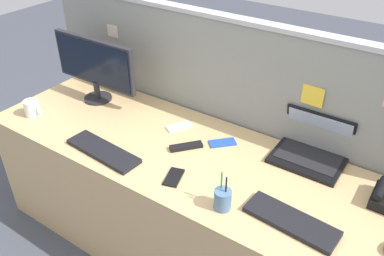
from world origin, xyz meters
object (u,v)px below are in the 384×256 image
at_px(cell_phone_white_slab, 179,127).
at_px(tv_remote, 186,146).
at_px(keyboard_main, 103,151).
at_px(cell_phone_blue_case, 223,143).
at_px(cell_phone_black_slab, 174,177).
at_px(desktop_monitor, 94,65).
at_px(pen_cup, 223,199).
at_px(laptop, 312,147).
at_px(coffee_mug, 32,108).
at_px(keyboard_spare, 291,221).

relative_size(cell_phone_white_slab, tv_remote, 0.82).
distance_m(keyboard_main, cell_phone_blue_case, 0.61).
relative_size(cell_phone_black_slab, cell_phone_blue_case, 0.94).
height_order(desktop_monitor, pen_cup, desktop_monitor).
height_order(desktop_monitor, cell_phone_white_slab, desktop_monitor).
relative_size(keyboard_main, cell_phone_white_slab, 3.07).
height_order(laptop, keyboard_main, laptop).
xyz_separation_m(cell_phone_blue_case, cell_phone_white_slab, (-0.28, -0.00, 0.00)).
xyz_separation_m(desktop_monitor, keyboard_main, (0.42, -0.39, -0.22)).
distance_m(cell_phone_black_slab, tv_remote, 0.24).
height_order(desktop_monitor, cell_phone_black_slab, desktop_monitor).
bearing_deg(keyboard_main, pen_cup, 4.25).
bearing_deg(cell_phone_blue_case, laptop, 64.51).
xyz_separation_m(cell_phone_black_slab, coffee_mug, (-1.01, -0.00, 0.04)).
distance_m(laptop, tv_remote, 0.63).
bearing_deg(pen_cup, keyboard_main, -179.93).
relative_size(keyboard_main, cell_phone_blue_case, 3.07).
xyz_separation_m(keyboard_spare, cell_phone_black_slab, (-0.56, -0.04, -0.01)).
bearing_deg(pen_cup, cell_phone_blue_case, 120.23).
relative_size(tv_remote, coffee_mug, 1.36).
bearing_deg(cell_phone_white_slab, coffee_mug, -125.18).
relative_size(keyboard_main, coffee_mug, 3.40).
height_order(keyboard_main, tv_remote, keyboard_main).
xyz_separation_m(desktop_monitor, cell_phone_white_slab, (0.61, 0.01, -0.22)).
bearing_deg(laptop, keyboard_spare, -79.20).
bearing_deg(pen_cup, cell_phone_white_slab, 141.85).
bearing_deg(cell_phone_black_slab, coffee_mug, 163.37).
bearing_deg(cell_phone_black_slab, tv_remote, 94.28).
bearing_deg(laptop, cell_phone_blue_case, -159.54).
distance_m(laptop, coffee_mug, 1.57).
bearing_deg(cell_phone_black_slab, desktop_monitor, 140.28).
height_order(pen_cup, coffee_mug, pen_cup).
xyz_separation_m(keyboard_main, tv_remote, (0.32, 0.27, -0.00)).
relative_size(desktop_monitor, keyboard_spare, 1.56).
distance_m(keyboard_spare, coffee_mug, 1.57).
relative_size(keyboard_spare, pen_cup, 2.25).
distance_m(pen_cup, cell_phone_blue_case, 0.47).
bearing_deg(tv_remote, keyboard_spare, 23.96).
bearing_deg(desktop_monitor, cell_phone_black_slab, -22.91).
relative_size(laptop, cell_phone_blue_case, 2.46).
bearing_deg(cell_phone_black_slab, keyboard_spare, -12.69).
xyz_separation_m(desktop_monitor, laptop, (1.30, 0.17, -0.18)).
xyz_separation_m(desktop_monitor, cell_phone_blue_case, (0.88, 0.01, -0.22)).
height_order(cell_phone_white_slab, coffee_mug, coffee_mug).
height_order(pen_cup, cell_phone_blue_case, pen_cup).
xyz_separation_m(desktop_monitor, pen_cup, (1.12, -0.39, -0.18)).
distance_m(cell_phone_black_slab, cell_phone_white_slab, 0.43).
bearing_deg(cell_phone_blue_case, keyboard_spare, 11.53).
bearing_deg(coffee_mug, tv_remote, 14.07).
distance_m(cell_phone_blue_case, tv_remote, 0.19).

